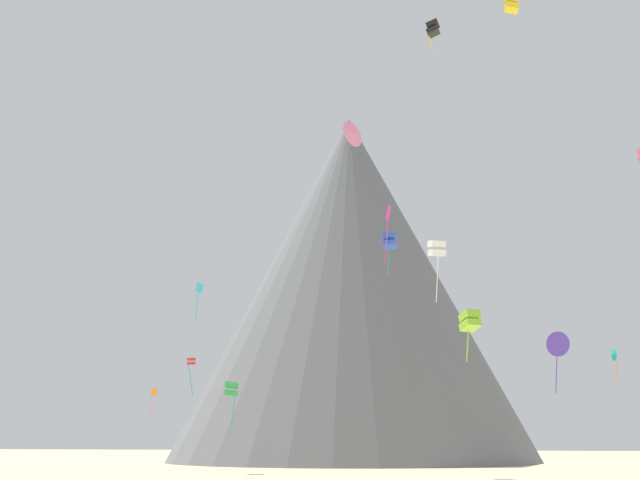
# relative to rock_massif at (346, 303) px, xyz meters

# --- Properties ---
(rock_massif) EXTENTS (61.65, 61.75, 54.60)m
(rock_massif) POSITION_rel_rock_massif_xyz_m (0.00, 0.00, 0.00)
(rock_massif) COLOR slate
(rock_massif) RESTS_ON ground_plane
(kite_magenta_mid) EXTENTS (0.65, 0.96, 5.21)m
(kite_magenta_mid) POSITION_rel_rock_massif_xyz_m (12.26, -56.95, -2.83)
(kite_magenta_mid) COLOR #D1339E
(kite_cyan_mid) EXTENTS (0.58, 0.99, 3.99)m
(kite_cyan_mid) POSITION_rel_rock_massif_xyz_m (-8.73, -44.37, -6.02)
(kite_cyan_mid) COLOR #33BCDB
(kite_black_high) EXTENTS (1.33, 1.24, 3.16)m
(kite_black_high) POSITION_rel_rock_massif_xyz_m (16.64, -55.40, 15.67)
(kite_black_high) COLOR black
(kite_teal_low) EXTENTS (0.61, 1.27, 3.02)m
(kite_teal_low) POSITION_rel_rock_massif_xyz_m (32.85, -37.36, -12.55)
(kite_teal_low) COLOR teal
(kite_indigo_low) EXTENTS (2.30, 1.32, 5.40)m
(kite_indigo_low) POSITION_rel_rock_massif_xyz_m (26.29, -48.75, -12.62)
(kite_indigo_low) COLOR #5138B2
(kite_orange_low) EXTENTS (0.82, 0.73, 2.85)m
(kite_orange_low) POSITION_rel_rock_massif_xyz_m (-13.15, -44.39, -16.37)
(kite_orange_low) COLOR orange
(kite_yellow_high) EXTENTS (1.30, 1.21, 1.46)m
(kite_yellow_high) POSITION_rel_rock_massif_xyz_m (23.72, -55.84, 17.09)
(kite_yellow_high) COLOR yellow
(kite_green_low) EXTENTS (1.57, 1.52, 5.42)m
(kite_green_low) POSITION_rel_rock_massif_xyz_m (-5.95, -41.05, -15.73)
(kite_green_low) COLOR green
(kite_white_mid) EXTENTS (1.73, 1.78, 5.70)m
(kite_white_mid) POSITION_rel_rock_massif_xyz_m (16.12, -51.63, -4.15)
(kite_white_mid) COLOR white
(kite_pink_high) EXTENTS (1.69, 2.22, 2.31)m
(kite_pink_high) POSITION_rel_rock_massif_xyz_m (9.86, -60.29, 4.01)
(kite_pink_high) COLOR pink
(kite_blue_mid) EXTENTS (1.40, 1.49, 4.70)m
(kite_blue_mid) POSITION_rel_rock_massif_xyz_m (10.92, -41.22, -0.62)
(kite_blue_mid) COLOR blue
(kite_lime_low) EXTENTS (1.57, 1.59, 3.45)m
(kite_lime_low) POSITION_rel_rock_massif_xyz_m (18.69, -68.17, -13.08)
(kite_lime_low) COLOR #8CD133
(kite_red_low) EXTENTS (1.00, 1.01, 4.47)m
(kite_red_low) POSITION_rel_rock_massif_xyz_m (-13.78, -31.82, -11.99)
(kite_red_low) COLOR red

